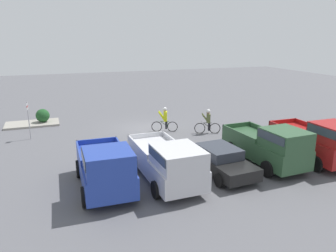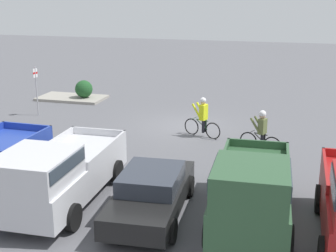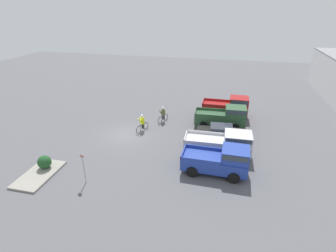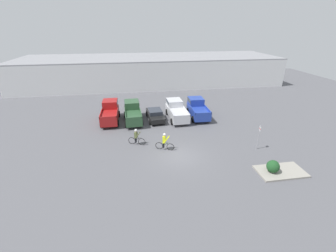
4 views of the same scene
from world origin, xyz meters
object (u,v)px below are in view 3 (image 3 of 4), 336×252
pickup_truck_0 (229,107)px  fire_lane_sign (83,165)px  pickup_truck_1 (224,116)px  pickup_truck_2 (223,143)px  sedan_0 (221,132)px  cyclist_0 (142,123)px  pickup_truck_3 (221,160)px  shrub (44,162)px  cyclist_1 (163,114)px

pickup_truck_0 → fire_lane_sign: fire_lane_sign is taller
pickup_truck_1 → pickup_truck_2: size_ratio=0.94×
sedan_0 → cyclist_0: bearing=-89.4°
pickup_truck_3 → shrub: pickup_truck_3 is taller
pickup_truck_1 → pickup_truck_2: 5.61m
pickup_truck_2 → cyclist_0: pickup_truck_2 is taller
sedan_0 → pickup_truck_3: bearing=2.1°
cyclist_0 → pickup_truck_1: bearing=110.2°
pickup_truck_0 → pickup_truck_1: bearing=-7.6°
cyclist_1 → shrub: 12.68m
sedan_0 → shrub: bearing=-57.6°
cyclist_1 → fire_lane_sign: fire_lane_sign is taller
sedan_0 → shrub: (8.22, -12.94, -0.02)m
shrub → cyclist_0: bearing=147.4°
sedan_0 → pickup_truck_2: (2.79, 0.28, 0.39)m
pickup_truck_2 → cyclist_0: size_ratio=3.10×
pickup_truck_2 → fire_lane_sign: size_ratio=2.19×
pickup_truck_1 → cyclist_1: pickup_truck_1 is taller
pickup_truck_1 → cyclist_0: bearing=-69.8°
pickup_truck_0 → cyclist_0: pickup_truck_0 is taller
pickup_truck_0 → shrub: (13.82, -13.48, -0.54)m
pickup_truck_3 → cyclist_0: pickup_truck_3 is taller
sedan_0 → pickup_truck_3: size_ratio=0.95×
cyclist_0 → fire_lane_sign: bearing=-8.6°
sedan_0 → cyclist_1: cyclist_1 is taller
pickup_truck_3 → shrub: size_ratio=4.77×
shrub → pickup_truck_0: bearing=135.7°
pickup_truck_1 → sedan_0: (2.82, -0.17, -0.47)m
pickup_truck_1 → shrub: 17.14m
pickup_truck_2 → pickup_truck_1: bearing=-178.9°
cyclist_0 → cyclist_1: (-2.65, 1.46, 0.00)m
fire_lane_sign → shrub: fire_lane_sign is taller
pickup_truck_0 → pickup_truck_3: size_ratio=1.01×
fire_lane_sign → pickup_truck_0: bearing=146.6°
pickup_truck_0 → cyclist_0: 10.05m
sedan_0 → cyclist_1: 6.78m
pickup_truck_3 → fire_lane_sign: (3.38, -9.29, 0.37)m
cyclist_0 → cyclist_1: size_ratio=1.02×
pickup_truck_0 → fire_lane_sign: bearing=-33.4°
pickup_truck_0 → fire_lane_sign: (14.59, -9.63, 0.32)m
fire_lane_sign → shrub: size_ratio=2.47×
sedan_0 → cyclist_1: size_ratio=2.66×
pickup_truck_0 → cyclist_0: size_ratio=2.78×
pickup_truck_0 → cyclist_0: (5.68, -8.28, -0.31)m
cyclist_1 → shrub: size_ratio=1.71×
pickup_truck_2 → cyclist_1: size_ratio=3.17×
pickup_truck_2 → pickup_truck_3: bearing=-1.4°
pickup_truck_1 → sedan_0: pickup_truck_1 is taller
cyclist_1 → cyclist_0: bearing=-29.0°
pickup_truck_2 → pickup_truck_3: size_ratio=1.13×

